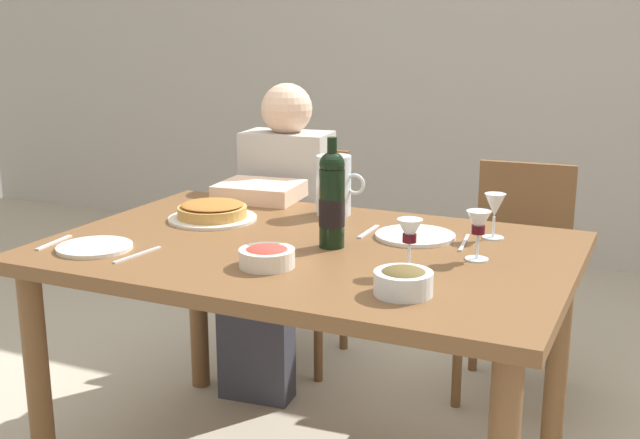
% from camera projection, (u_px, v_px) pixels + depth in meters
% --- Properties ---
extents(back_wall, '(8.00, 0.10, 2.80)m').
position_uv_depth(back_wall, '(510.00, 19.00, 4.53)').
color(back_wall, '#B2ADA3').
rests_on(back_wall, ground).
extents(dining_table, '(1.50, 1.00, 0.76)m').
position_uv_depth(dining_table, '(308.00, 275.00, 2.33)').
color(dining_table, brown).
rests_on(dining_table, ground).
extents(wine_bottle, '(0.07, 0.07, 0.32)m').
position_uv_depth(wine_bottle, '(332.00, 200.00, 2.25)').
color(wine_bottle, black).
rests_on(wine_bottle, dining_table).
extents(water_pitcher, '(0.17, 0.12, 0.20)m').
position_uv_depth(water_pitcher, '(334.00, 189.00, 2.65)').
color(water_pitcher, silver).
rests_on(water_pitcher, dining_table).
extents(baked_tart, '(0.29, 0.29, 0.06)m').
position_uv_depth(baked_tart, '(212.00, 212.00, 2.59)').
color(baked_tart, silver).
rests_on(baked_tart, dining_table).
extents(salad_bowl, '(0.15, 0.15, 0.06)m').
position_uv_depth(salad_bowl, '(267.00, 256.00, 2.10)').
color(salad_bowl, silver).
rests_on(salad_bowl, dining_table).
extents(olive_bowl, '(0.14, 0.14, 0.07)m').
position_uv_depth(olive_bowl, '(403.00, 280.00, 1.88)').
color(olive_bowl, silver).
rests_on(olive_bowl, dining_table).
extents(wine_glass_left_diner, '(0.07, 0.07, 0.14)m').
position_uv_depth(wine_glass_left_diner, '(478.00, 225.00, 2.14)').
color(wine_glass_left_diner, silver).
rests_on(wine_glass_left_diner, dining_table).
extents(wine_glass_right_diner, '(0.06, 0.06, 0.14)m').
position_uv_depth(wine_glass_right_diner, '(495.00, 207.00, 2.36)').
color(wine_glass_right_diner, silver).
rests_on(wine_glass_right_diner, dining_table).
extents(wine_glass_centre, '(0.07, 0.07, 0.14)m').
position_uv_depth(wine_glass_centre, '(410.00, 234.00, 2.03)').
color(wine_glass_centre, silver).
rests_on(wine_glass_centre, dining_table).
extents(dinner_plate_left_setting, '(0.24, 0.24, 0.01)m').
position_uv_depth(dinner_plate_left_setting, '(415.00, 236.00, 2.38)').
color(dinner_plate_left_setting, white).
rests_on(dinner_plate_left_setting, dining_table).
extents(dinner_plate_right_setting, '(0.21, 0.21, 0.01)m').
position_uv_depth(dinner_plate_right_setting, '(95.00, 247.00, 2.26)').
color(dinner_plate_right_setting, silver).
rests_on(dinner_plate_right_setting, dining_table).
extents(fork_left_setting, '(0.02, 0.16, 0.00)m').
position_uv_depth(fork_left_setting, '(369.00, 232.00, 2.44)').
color(fork_left_setting, silver).
rests_on(fork_left_setting, dining_table).
extents(knife_left_setting, '(0.03, 0.18, 0.00)m').
position_uv_depth(knife_left_setting, '(464.00, 243.00, 2.32)').
color(knife_left_setting, silver).
rests_on(knife_left_setting, dining_table).
extents(knife_right_setting, '(0.03, 0.18, 0.00)m').
position_uv_depth(knife_right_setting, '(138.00, 255.00, 2.20)').
color(knife_right_setting, silver).
rests_on(knife_right_setting, dining_table).
extents(spoon_right_setting, '(0.03, 0.16, 0.00)m').
position_uv_depth(spoon_right_setting, '(54.00, 242.00, 2.32)').
color(spoon_right_setting, silver).
rests_on(spoon_right_setting, dining_table).
extents(chair_left, '(0.44, 0.44, 0.87)m').
position_uv_depth(chair_left, '(299.00, 241.00, 3.33)').
color(chair_left, brown).
rests_on(chair_left, ground).
extents(diner_left, '(0.37, 0.53, 1.16)m').
position_uv_depth(diner_left, '(277.00, 227.00, 3.08)').
color(diner_left, '#B7B2A8').
rests_on(diner_left, ground).
extents(chair_right, '(0.42, 0.42, 0.87)m').
position_uv_depth(chair_right, '(519.00, 265.00, 3.00)').
color(chair_right, brown).
rests_on(chair_right, ground).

